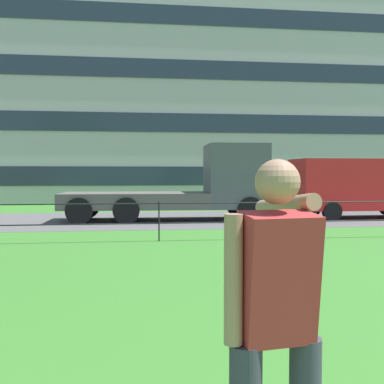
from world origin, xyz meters
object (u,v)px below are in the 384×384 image
object	(u,v)px
apartment_building_background	(221,70)
person_thrower	(275,325)
flatbed_truck_right	(195,187)
panel_van_center	(360,185)

from	to	relation	value
apartment_building_background	person_thrower	bearing A→B (deg)	-100.31
person_thrower	apartment_building_background	distance (m)	34.95
flatbed_truck_right	apartment_building_background	size ratio (longest dim) A/B	0.20
flatbed_truck_right	panel_van_center	distance (m)	6.34
flatbed_truck_right	apartment_building_background	xyz separation A→B (m)	(4.45, 18.49, 8.29)
flatbed_truck_right	panel_van_center	world-z (taller)	flatbed_truck_right
person_thrower	panel_van_center	bearing A→B (deg)	61.91
apartment_building_background	flatbed_truck_right	bearing A→B (deg)	-103.53
person_thrower	flatbed_truck_right	size ratio (longest dim) A/B	0.24
panel_van_center	apartment_building_background	distance (m)	20.28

